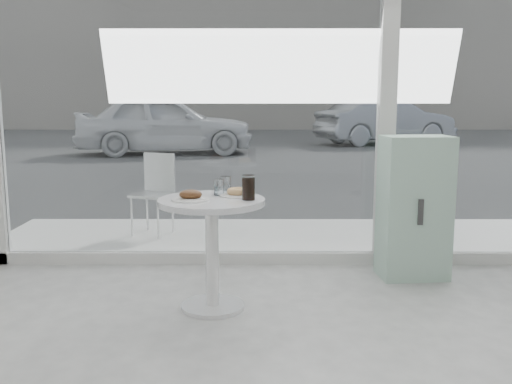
{
  "coord_description": "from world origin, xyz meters",
  "views": [
    {
      "loc": [
        -0.19,
        -1.86,
        1.44
      ],
      "look_at": [
        -0.2,
        1.7,
        0.85
      ],
      "focal_mm": 40.0,
      "sensor_mm": 36.0,
      "label": 1
    }
  ],
  "objects_px": {
    "plate_fritter": "(191,196)",
    "water_tumbler_b": "(225,186)",
    "main_table": "(212,231)",
    "plate_donut": "(237,193)",
    "patio_chair": "(155,188)",
    "car_silver": "(385,121)",
    "mint_cabinet": "(414,207)",
    "cola_glass": "(249,188)",
    "car_white": "(165,124)",
    "water_tumbler_a": "(219,188)"
  },
  "relations": [
    {
      "from": "plate_fritter",
      "to": "water_tumbler_b",
      "type": "xyz_separation_m",
      "value": [
        0.21,
        0.29,
        0.03
      ]
    },
    {
      "from": "plate_fritter",
      "to": "plate_donut",
      "type": "distance_m",
      "value": 0.34
    },
    {
      "from": "plate_donut",
      "to": "cola_glass",
      "type": "xyz_separation_m",
      "value": [
        0.08,
        -0.14,
        0.06
      ]
    },
    {
      "from": "car_white",
      "to": "mint_cabinet",
      "type": "bearing_deg",
      "value": -169.84
    },
    {
      "from": "car_silver",
      "to": "water_tumbler_b",
      "type": "relative_size",
      "value": 35.55
    },
    {
      "from": "main_table",
      "to": "plate_donut",
      "type": "height_order",
      "value": "plate_donut"
    },
    {
      "from": "main_table",
      "to": "car_white",
      "type": "xyz_separation_m",
      "value": [
        -2.08,
        11.0,
        0.21
      ]
    },
    {
      "from": "car_white",
      "to": "plate_fritter",
      "type": "height_order",
      "value": "car_white"
    },
    {
      "from": "main_table",
      "to": "plate_donut",
      "type": "relative_size",
      "value": 3.15
    },
    {
      "from": "main_table",
      "to": "mint_cabinet",
      "type": "distance_m",
      "value": 1.72
    },
    {
      "from": "water_tumbler_a",
      "to": "cola_glass",
      "type": "distance_m",
      "value": 0.28
    },
    {
      "from": "mint_cabinet",
      "to": "patio_chair",
      "type": "xyz_separation_m",
      "value": [
        -2.31,
        1.31,
        -0.05
      ]
    },
    {
      "from": "mint_cabinet",
      "to": "car_white",
      "type": "xyz_separation_m",
      "value": [
        -3.65,
        10.29,
        0.19
      ]
    },
    {
      "from": "car_silver",
      "to": "cola_glass",
      "type": "bearing_deg",
      "value": 144.06
    },
    {
      "from": "car_white",
      "to": "cola_glass",
      "type": "bearing_deg",
      "value": -177.43
    },
    {
      "from": "plate_fritter",
      "to": "plate_donut",
      "type": "bearing_deg",
      "value": 29.34
    },
    {
      "from": "car_silver",
      "to": "plate_donut",
      "type": "relative_size",
      "value": 17.53
    },
    {
      "from": "car_silver",
      "to": "water_tumbler_a",
      "type": "relative_size",
      "value": 38.13
    },
    {
      "from": "mint_cabinet",
      "to": "patio_chair",
      "type": "relative_size",
      "value": 1.39
    },
    {
      "from": "car_silver",
      "to": "car_white",
      "type": "bearing_deg",
      "value": 95.72
    },
    {
      "from": "plate_fritter",
      "to": "plate_donut",
      "type": "relative_size",
      "value": 1.03
    },
    {
      "from": "plate_fritter",
      "to": "cola_glass",
      "type": "relative_size",
      "value": 1.53
    },
    {
      "from": "water_tumbler_a",
      "to": "car_white",
      "type": "bearing_deg",
      "value": 101.05
    },
    {
      "from": "patio_chair",
      "to": "car_silver",
      "type": "height_order",
      "value": "car_silver"
    },
    {
      "from": "main_table",
      "to": "plate_fritter",
      "type": "height_order",
      "value": "plate_fritter"
    },
    {
      "from": "plate_donut",
      "to": "water_tumbler_b",
      "type": "bearing_deg",
      "value": 125.54
    },
    {
      "from": "plate_fritter",
      "to": "car_silver",
      "type": "bearing_deg",
      "value": 72.66
    },
    {
      "from": "plate_fritter",
      "to": "main_table",
      "type": "bearing_deg",
      "value": 24.72
    },
    {
      "from": "mint_cabinet",
      "to": "patio_chair",
      "type": "bearing_deg",
      "value": 145.21
    },
    {
      "from": "car_white",
      "to": "plate_donut",
      "type": "relative_size",
      "value": 18.38
    },
    {
      "from": "main_table",
      "to": "patio_chair",
      "type": "distance_m",
      "value": 2.16
    },
    {
      "from": "water_tumbler_a",
      "to": "cola_glass",
      "type": "height_order",
      "value": "cola_glass"
    },
    {
      "from": "car_white",
      "to": "car_silver",
      "type": "height_order",
      "value": "car_white"
    },
    {
      "from": "main_table",
      "to": "water_tumbler_b",
      "type": "bearing_deg",
      "value": 70.41
    },
    {
      "from": "car_silver",
      "to": "plate_fritter",
      "type": "bearing_deg",
      "value": 142.68
    },
    {
      "from": "plate_donut",
      "to": "plate_fritter",
      "type": "bearing_deg",
      "value": -150.66
    },
    {
      "from": "car_silver",
      "to": "water_tumbler_a",
      "type": "height_order",
      "value": "car_silver"
    },
    {
      "from": "patio_chair",
      "to": "plate_donut",
      "type": "bearing_deg",
      "value": -44.65
    },
    {
      "from": "car_white",
      "to": "plate_donut",
      "type": "distance_m",
      "value": 11.13
    },
    {
      "from": "mint_cabinet",
      "to": "patio_chair",
      "type": "distance_m",
      "value": 2.66
    },
    {
      "from": "patio_chair",
      "to": "cola_glass",
      "type": "distance_m",
      "value": 2.31
    },
    {
      "from": "main_table",
      "to": "plate_fritter",
      "type": "distance_m",
      "value": 0.28
    },
    {
      "from": "main_table",
      "to": "plate_donut",
      "type": "distance_m",
      "value": 0.31
    },
    {
      "from": "car_white",
      "to": "plate_fritter",
      "type": "xyz_separation_m",
      "value": [
        1.95,
        -11.06,
        0.03
      ]
    },
    {
      "from": "patio_chair",
      "to": "car_white",
      "type": "relative_size",
      "value": 0.18
    },
    {
      "from": "main_table",
      "to": "mint_cabinet",
      "type": "height_order",
      "value": "mint_cabinet"
    },
    {
      "from": "water_tumbler_a",
      "to": "main_table",
      "type": "bearing_deg",
      "value": -105.65
    },
    {
      "from": "patio_chair",
      "to": "cola_glass",
      "type": "height_order",
      "value": "cola_glass"
    },
    {
      "from": "patio_chair",
      "to": "main_table",
      "type": "bearing_deg",
      "value": -49.94
    },
    {
      "from": "water_tumbler_b",
      "to": "car_white",
      "type": "bearing_deg",
      "value": 101.35
    }
  ]
}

